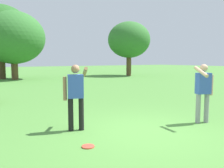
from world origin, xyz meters
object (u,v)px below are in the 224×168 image
frisbee (88,146)px  tree_broad_center (0,31)px  person_thrower (76,92)px  tree_far_right (13,38)px  person_catcher (203,89)px  tree_slender_mid (129,40)px

frisbee → tree_broad_center: bearing=86.7°
person_thrower → tree_far_right: (1.70, 17.10, 2.76)m
person_thrower → person_catcher: bearing=-21.5°
tree_slender_mid → person_catcher: bearing=-121.1°
tree_slender_mid → person_thrower: bearing=-130.6°
person_thrower → person_catcher: 3.50m
person_catcher → frisbee: size_ratio=6.34×
person_catcher → tree_far_right: tree_far_right is taller
person_catcher → tree_slender_mid: size_ratio=0.27×
person_catcher → tree_broad_center: (-2.42, 19.57, 3.45)m
tree_broad_center → tree_far_right: tree_broad_center is taller
frisbee → tree_slender_mid: bearing=50.9°
tree_far_right → tree_slender_mid: tree_far_right is taller
tree_broad_center → tree_slender_mid: tree_broad_center is taller
person_thrower → tree_broad_center: 18.63m
person_catcher → tree_slender_mid: tree_slender_mid is taller
frisbee → tree_slender_mid: tree_slender_mid is taller
tree_far_right → person_catcher: bearing=-85.2°
person_thrower → tree_far_right: 17.40m
frisbee → tree_far_right: tree_far_right is taller
tree_broad_center → tree_far_right: 1.63m
person_catcher → frisbee: bearing=178.5°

